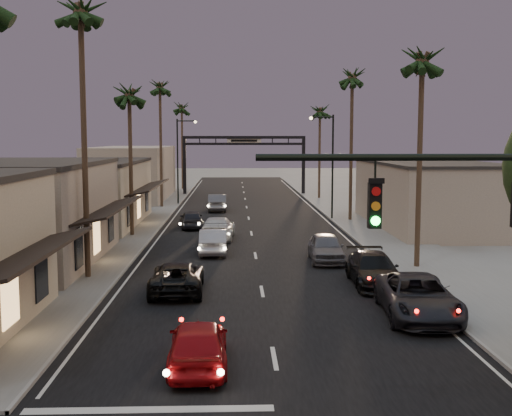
{
  "coord_description": "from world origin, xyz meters",
  "views": [
    {
      "loc": [
        -1.27,
        -9.81,
        7.02
      ],
      "look_at": [
        0.15,
        31.48,
        2.5
      ],
      "focal_mm": 45.0,
      "sensor_mm": 36.0,
      "label": 1
    }
  ],
  "objects": [
    {
      "name": "palm_lc",
      "position": [
        -8.6,
        36.0,
        10.47
      ],
      "size": [
        3.2,
        3.2,
        12.2
      ],
      "color": "#38281C",
      "rests_on": "ground"
    },
    {
      "name": "palm_ra",
      "position": [
        8.6,
        24.0,
        11.44
      ],
      "size": [
        3.2,
        3.2,
        13.2
      ],
      "color": "#38281C",
      "rests_on": "ground"
    },
    {
      "name": "palm_far",
      "position": [
        -8.3,
        78.0,
        11.44
      ],
      "size": [
        3.2,
        3.2,
        13.2
      ],
      "color": "#38281C",
      "rests_on": "ground"
    },
    {
      "name": "streetlight_left",
      "position": [
        -6.92,
        58.0,
        5.33
      ],
      "size": [
        2.13,
        0.3,
        9.0
      ],
      "color": "black",
      "rests_on": "ground"
    },
    {
      "name": "curbside_near",
      "position": [
        5.92,
        14.54,
        0.82
      ],
      "size": [
        3.12,
        6.07,
        1.64
      ],
      "primitive_type": "imported",
      "rotation": [
        0.0,
        0.0,
        -0.07
      ],
      "color": "black",
      "rests_on": "ground"
    },
    {
      "name": "palm_lb",
      "position": [
        -8.6,
        22.0,
        13.39
      ],
      "size": [
        3.2,
        3.2,
        15.2
      ],
      "color": "#38281C",
      "rests_on": "ground"
    },
    {
      "name": "oncoming_red",
      "position": [
        -2.38,
        9.27,
        0.76
      ],
      "size": [
        1.91,
        4.5,
        1.52
      ],
      "primitive_type": "imported",
      "rotation": [
        0.0,
        0.0,
        3.17
      ],
      "color": "#970B0F",
      "rests_on": "ground"
    },
    {
      "name": "streetlight_right",
      "position": [
        6.92,
        45.0,
        5.33
      ],
      "size": [
        2.13,
        0.3,
        9.0
      ],
      "color": "black",
      "rests_on": "ground"
    },
    {
      "name": "oncoming_dgrey",
      "position": [
        -4.6,
        39.84,
        0.72
      ],
      "size": [
        2.23,
        4.39,
        1.43
      ],
      "primitive_type": "imported",
      "rotation": [
        0.0,
        0.0,
        3.27
      ],
      "color": "black",
      "rests_on": "ground"
    },
    {
      "name": "arch",
      "position": [
        0.0,
        70.0,
        5.53
      ],
      "size": [
        15.2,
        0.4,
        7.27
      ],
      "color": "black",
      "rests_on": "ground"
    },
    {
      "name": "sidewalk_left",
      "position": [
        -9.5,
        52.0,
        0.06
      ],
      "size": [
        5.0,
        92.0,
        0.12
      ],
      "primitive_type": "cube",
      "color": "slate",
      "rests_on": "ground"
    },
    {
      "name": "curbside_grey",
      "position": [
        3.95,
        26.04,
        0.8
      ],
      "size": [
        2.05,
        4.74,
        1.59
      ],
      "primitive_type": "imported",
      "rotation": [
        0.0,
        0.0,
        -0.04
      ],
      "color": "#56565C",
      "rests_on": "ground"
    },
    {
      "name": "palm_rb",
      "position": [
        8.6,
        44.0,
        12.42
      ],
      "size": [
        3.2,
        3.2,
        14.2
      ],
      "color": "#38281C",
      "rests_on": "ground"
    },
    {
      "name": "palm_rc",
      "position": [
        8.6,
        64.0,
        10.47
      ],
      "size": [
        3.2,
        3.2,
        12.2
      ],
      "color": "#38281C",
      "rests_on": "ground"
    },
    {
      "name": "building_right",
      "position": [
        14.0,
        40.0,
        2.5
      ],
      "size": [
        8.0,
        18.0,
        5.0
      ],
      "primitive_type": "cube",
      "color": "gray",
      "rests_on": "ground"
    },
    {
      "name": "oncoming_grey_far",
      "position": [
        -2.89,
        51.86,
        0.81
      ],
      "size": [
        1.81,
        4.94,
        1.62
      ],
      "primitive_type": "imported",
      "rotation": [
        0.0,
        0.0,
        3.16
      ],
      "color": "#505156",
      "rests_on": "ground"
    },
    {
      "name": "storefront_dist",
      "position": [
        -13.0,
        65.0,
        3.0
      ],
      "size": [
        8.0,
        20.0,
        6.0
      ],
      "primitive_type": "cube",
      "color": "gray",
      "rests_on": "ground"
    },
    {
      "name": "road",
      "position": [
        0.0,
        45.0,
        0.0
      ],
      "size": [
        14.0,
        120.0,
        0.02
      ],
      "primitive_type": "cube",
      "color": "black",
      "rests_on": "ground"
    },
    {
      "name": "oncoming_pickup",
      "position": [
        -3.87,
        18.95,
        0.71
      ],
      "size": [
        2.47,
        5.13,
        1.41
      ],
      "primitive_type": "imported",
      "rotation": [
        0.0,
        0.0,
        3.17
      ],
      "color": "black",
      "rests_on": "ground"
    },
    {
      "name": "curbside_black",
      "position": [
        5.38,
        20.04,
        0.77
      ],
      "size": [
        2.25,
        5.34,
        1.54
      ],
      "primitive_type": "imported",
      "rotation": [
        0.0,
        0.0,
        -0.02
      ],
      "color": "black",
      "rests_on": "ground"
    },
    {
      "name": "oncoming_silver",
      "position": [
        -2.56,
        28.84,
        0.76
      ],
      "size": [
        1.71,
        4.65,
        1.52
      ],
      "primitive_type": "imported",
      "rotation": [
        0.0,
        0.0,
        3.16
      ],
      "color": "#9C9BA0",
      "rests_on": "ground"
    },
    {
      "name": "sidewalk_right",
      "position": [
        9.5,
        52.0,
        0.06
      ],
      "size": [
        5.0,
        92.0,
        0.12
      ],
      "primitive_type": "cube",
      "color": "slate",
      "rests_on": "ground"
    },
    {
      "name": "storefront_far",
      "position": [
        -13.0,
        42.0,
        2.5
      ],
      "size": [
        8.0,
        16.0,
        5.0
      ],
      "primitive_type": "cube",
      "color": "tan",
      "rests_on": "ground"
    },
    {
      "name": "oncoming_white",
      "position": [
        -2.42,
        34.34,
        0.79
      ],
      "size": [
        2.51,
        5.54,
        1.57
      ],
      "primitive_type": "imported",
      "rotation": [
        0.0,
        0.0,
        3.09
      ],
      "color": "#BCBCBC",
      "rests_on": "ground"
    },
    {
      "name": "ground",
      "position": [
        0.0,
        40.0,
        0.0
      ],
      "size": [
        200.0,
        200.0,
        0.0
      ],
      "primitive_type": "plane",
      "color": "slate",
      "rests_on": "ground"
    },
    {
      "name": "palm_ld",
      "position": [
        -8.6,
        55.0,
        12.42
      ],
      "size": [
        3.2,
        3.2,
        14.2
      ],
      "color": "#38281C",
      "rests_on": "ground"
    },
    {
      "name": "storefront_mid",
      "position": [
        -13.0,
        26.0,
        2.75
      ],
      "size": [
        8.0,
        14.0,
        5.5
      ],
      "primitive_type": "cube",
      "color": "gray",
      "rests_on": "ground"
    }
  ]
}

